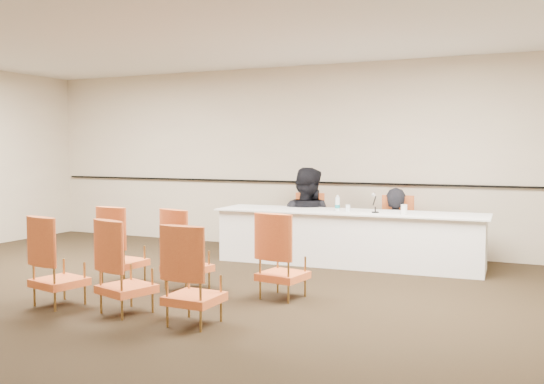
{
  "coord_description": "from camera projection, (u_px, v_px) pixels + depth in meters",
  "views": [
    {
      "loc": [
        3.67,
        -5.29,
        1.63
      ],
      "look_at": [
        0.08,
        2.6,
        1.02
      ],
      "focal_mm": 40.0,
      "sensor_mm": 36.0,
      "label": 1
    }
  ],
  "objects": [
    {
      "name": "floor",
      "position": [
        164.0,
        303.0,
        6.44
      ],
      "size": [
        10.0,
        10.0,
        0.0
      ],
      "primitive_type": "plane",
      "color": "black",
      "rests_on": "ground"
    },
    {
      "name": "ceiling",
      "position": [
        161.0,
        16.0,
        6.23
      ],
      "size": [
        10.0,
        10.0,
        0.0
      ],
      "primitive_type": "plane",
      "rotation": [
        3.14,
        0.0,
        0.0
      ],
      "color": "silver",
      "rests_on": "ground"
    },
    {
      "name": "wall_back",
      "position": [
        303.0,
        158.0,
        9.96
      ],
      "size": [
        10.0,
        0.04,
        3.0
      ],
      "primitive_type": "cube",
      "color": "beige",
      "rests_on": "ground"
    },
    {
      "name": "wall_rail",
      "position": [
        302.0,
        182.0,
        9.96
      ],
      "size": [
        9.8,
        0.04,
        0.03
      ],
      "primitive_type": "cube",
      "color": "black",
      "rests_on": "wall_back"
    },
    {
      "name": "panel_table",
      "position": [
        348.0,
        238.0,
        8.57
      ],
      "size": [
        3.85,
        1.07,
        0.76
      ],
      "primitive_type": null,
      "rotation": [
        0.0,
        0.0,
        0.05
      ],
      "color": "white",
      "rests_on": "ground"
    },
    {
      "name": "panelist_main",
      "position": [
        395.0,
        244.0,
        8.9
      ],
      "size": [
        0.62,
        0.41,
        1.66
      ],
      "primitive_type": "imported",
      "rotation": [
        0.0,
        0.0,
        3.11
      ],
      "color": "black",
      "rests_on": "ground"
    },
    {
      "name": "panelist_main_chair",
      "position": [
        395.0,
        229.0,
        8.88
      ],
      "size": [
        0.52,
        0.52,
        0.95
      ],
      "primitive_type": null,
      "rotation": [
        0.0,
        0.0,
        0.05
      ],
      "color": "#BF4622",
      "rests_on": "ground"
    },
    {
      "name": "panelist_second",
      "position": [
        306.0,
        230.0,
        9.4
      ],
      "size": [
        0.97,
        0.77,
        1.93
      ],
      "primitive_type": "imported",
      "rotation": [
        0.0,
        0.0,
        3.1
      ],
      "color": "black",
      "rests_on": "ground"
    },
    {
      "name": "panelist_second_chair",
      "position": [
        306.0,
        224.0,
        9.39
      ],
      "size": [
        0.52,
        0.52,
        0.95
      ],
      "primitive_type": null,
      "rotation": [
        0.0,
        0.0,
        0.05
      ],
      "color": "#BF4622",
      "rests_on": "ground"
    },
    {
      "name": "papers",
      "position": [
        371.0,
        212.0,
        8.34
      ],
      "size": [
        0.31,
        0.23,
        0.0
      ],
      "primitive_type": "cube",
      "rotation": [
        0.0,
        0.0,
        0.05
      ],
      "color": "white",
      "rests_on": "panel_table"
    },
    {
      "name": "microphone",
      "position": [
        375.0,
        203.0,
        8.27
      ],
      "size": [
        0.17,
        0.22,
        0.27
      ],
      "primitive_type": null,
      "rotation": [
        0.0,
        0.0,
        0.44
      ],
      "color": "black",
      "rests_on": "panel_table"
    },
    {
      "name": "water_bottle",
      "position": [
        337.0,
        203.0,
        8.56
      ],
      "size": [
        0.07,
        0.07,
        0.23
      ],
      "primitive_type": null,
      "rotation": [
        0.0,
        0.0,
        0.0
      ],
      "color": "teal",
      "rests_on": "panel_table"
    },
    {
      "name": "drinking_glass",
      "position": [
        348.0,
        208.0,
        8.48
      ],
      "size": [
        0.07,
        0.07,
        0.1
      ],
      "primitive_type": "cylinder",
      "rotation": [
        0.0,
        0.0,
        0.14
      ],
      "color": "white",
      "rests_on": "panel_table"
    },
    {
      "name": "coffee_cup",
      "position": [
        404.0,
        209.0,
        8.1
      ],
      "size": [
        0.11,
        0.11,
        0.13
      ],
      "primitive_type": "cylinder",
      "rotation": [
        0.0,
        0.0,
        -0.38
      ],
      "color": "white",
      "rests_on": "panel_table"
    },
    {
      "name": "aud_chair_front_left",
      "position": [
        123.0,
        244.0,
        7.39
      ],
      "size": [
        0.55,
        0.55,
        0.95
      ],
      "primitive_type": null,
      "rotation": [
        0.0,
        0.0,
        -0.1
      ],
      "color": "#BF4622",
      "rests_on": "ground"
    },
    {
      "name": "aud_chair_front_mid",
      "position": [
        187.0,
        249.0,
        7.06
      ],
      "size": [
        0.62,
        0.62,
        0.95
      ],
      "primitive_type": null,
      "rotation": [
        0.0,
        0.0,
        -0.28
      ],
      "color": "#BF4622",
      "rests_on": "ground"
    },
    {
      "name": "aud_chair_front_right",
      "position": [
        283.0,
        255.0,
        6.63
      ],
      "size": [
        0.57,
        0.57,
        0.95
      ],
      "primitive_type": null,
      "rotation": [
        0.0,
        0.0,
        -0.14
      ],
      "color": "#BF4622",
      "rests_on": "ground"
    },
    {
      "name": "aud_chair_back_left",
      "position": [
        59.0,
        261.0,
        6.32
      ],
      "size": [
        0.59,
        0.59,
        0.95
      ],
      "primitive_type": null,
      "rotation": [
        0.0,
        0.0,
        -0.21
      ],
      "color": "#BF4622",
      "rests_on": "ground"
    },
    {
      "name": "aud_chair_back_mid",
      "position": [
        126.0,
        266.0,
        6.02
      ],
      "size": [
        0.63,
        0.63,
        0.95
      ],
      "primitive_type": null,
      "rotation": [
        0.0,
        0.0,
        -0.3
      ],
      "color": "#BF4622",
      "rests_on": "ground"
    },
    {
      "name": "aud_chair_back_right",
      "position": [
        194.0,
        274.0,
        5.62
      ],
      "size": [
        0.51,
        0.51,
        0.95
      ],
      "primitive_type": null,
      "rotation": [
        0.0,
        0.0,
        -0.02
      ],
      "color": "#BF4622",
      "rests_on": "ground"
    }
  ]
}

